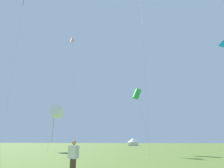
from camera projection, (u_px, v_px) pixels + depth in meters
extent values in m
cylinder|color=#B2B2B7|center=(14.00, 58.00, 36.61)|extent=(1.49, 1.89, 33.02)
cube|color=green|center=(137.00, 94.00, 35.85)|extent=(1.77, 1.50, 2.00)
cylinder|color=#B2B2B7|center=(144.00, 121.00, 33.71)|extent=(2.12, 1.15, 9.99)
cylinder|color=#B2B2B7|center=(143.00, 41.00, 29.68)|extent=(0.23, 1.16, 32.35)
cone|color=pink|center=(73.00, 41.00, 67.88)|extent=(2.35, 2.35, 1.89)
cylinder|color=#A9627C|center=(73.00, 44.00, 67.50)|extent=(0.05, 0.05, 1.86)
cylinder|color=#B2B2B7|center=(72.00, 89.00, 62.09)|extent=(2.35, 1.38, 35.14)
cube|color=#1EB7CC|center=(224.00, 44.00, 52.69)|extent=(2.80, 1.32, 2.82)
cone|color=white|center=(54.00, 114.00, 37.66)|extent=(3.34, 3.93, 3.82)
cylinder|color=#A4A4A4|center=(53.00, 130.00, 36.81)|extent=(0.09, 0.09, 4.52)
cylinder|color=#B2B2B7|center=(51.00, 131.00, 35.59)|extent=(0.46, 2.33, 6.77)
cube|color=white|center=(74.00, 152.00, 9.11)|extent=(0.42, 0.34, 0.60)
sphere|color=tan|center=(74.00, 143.00, 9.22)|extent=(0.22, 0.22, 0.22)
cylinder|color=white|center=(69.00, 152.00, 9.15)|extent=(0.09, 0.09, 0.55)
cylinder|color=white|center=(78.00, 152.00, 9.06)|extent=(0.09, 0.09, 0.55)
cube|color=white|center=(133.00, 144.00, 75.61)|extent=(3.58, 3.58, 1.34)
cone|color=white|center=(133.00, 140.00, 76.02)|extent=(4.47, 4.47, 1.56)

